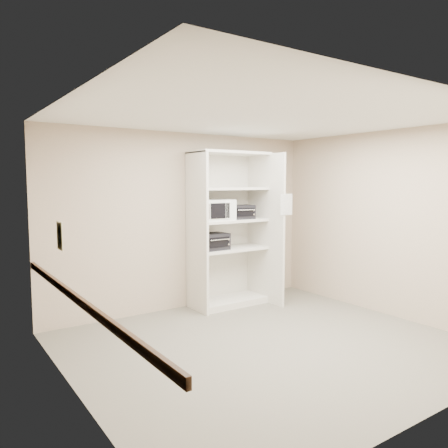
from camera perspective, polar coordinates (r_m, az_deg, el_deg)
floor at (r=5.46m, az=5.78°, el=-15.43°), size 4.50×4.00×0.01m
ceiling at (r=5.16m, az=6.07°, el=13.84°), size 4.50×4.00×0.01m
wall_back at (r=6.78m, az=-5.09°, el=0.39°), size 4.50×0.02×2.70m
wall_front at (r=3.86m, az=25.59°, el=-3.96°), size 4.50×0.02×2.70m
wall_left at (r=4.07m, az=-19.03°, el=-3.24°), size 0.02×4.00×2.70m
wall_right at (r=6.81m, az=20.51°, el=0.09°), size 0.02×4.00×2.70m
shelving_unit at (r=6.91m, az=0.96°, el=-1.32°), size 1.24×0.92×2.42m
microwave at (r=6.63m, az=-1.22°, el=1.85°), size 0.54×0.41×0.32m
toaster_oven_upper at (r=6.91m, az=2.23°, el=1.58°), size 0.41×0.33×0.22m
toaster_oven_lower at (r=6.68m, az=-1.53°, el=-2.30°), size 0.47×0.36×0.25m
paper_sign at (r=6.75m, az=8.16°, el=2.53°), size 0.25×0.03×0.32m
chair_rail at (r=4.17m, az=-18.54°, el=-9.35°), size 0.04×3.98×0.08m
wall_poster at (r=4.56m, az=-20.65°, el=-1.45°), size 0.01×0.20×0.28m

